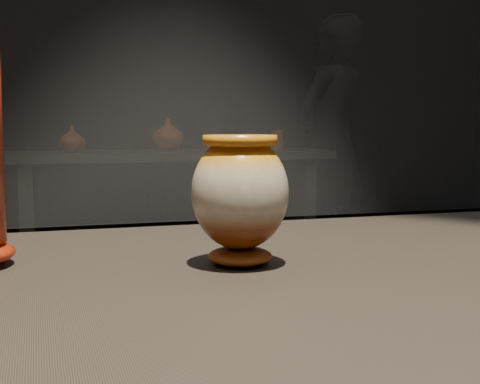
% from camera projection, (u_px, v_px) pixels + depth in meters
% --- Properties ---
extents(main_vase, '(0.15, 0.15, 0.17)m').
position_uv_depth(main_vase, '(240.00, 194.00, 0.85)').
color(main_vase, '#652609').
rests_on(main_vase, display_plinth).
extents(back_shelf, '(2.00, 0.60, 0.90)m').
position_uv_depth(back_shelf, '(169.00, 193.00, 4.17)').
color(back_shelf, black).
rests_on(back_shelf, ground).
extents(back_vase_left, '(0.17, 0.17, 0.16)m').
position_uv_depth(back_vase_left, '(72.00, 139.00, 3.94)').
color(back_vase_left, '#9B4616').
rests_on(back_vase_left, back_shelf).
extents(back_vase_mid, '(0.27, 0.27, 0.20)m').
position_uv_depth(back_vase_mid, '(168.00, 134.00, 4.17)').
color(back_vase_mid, '#652609').
rests_on(back_vase_mid, back_shelf).
extents(back_vase_right, '(0.08, 0.08, 0.13)m').
position_uv_depth(back_vase_right, '(277.00, 140.00, 4.29)').
color(back_vase_right, '#9B4616').
rests_on(back_vase_right, back_shelf).
extents(visitor, '(0.80, 0.73, 1.84)m').
position_uv_depth(visitor, '(332.00, 144.00, 4.83)').
color(visitor, black).
rests_on(visitor, ground).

